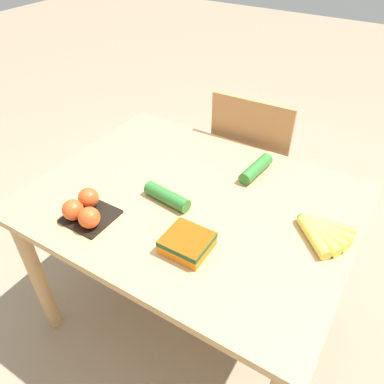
# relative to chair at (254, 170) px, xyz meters

# --- Properties ---
(ground_plane) EXTENTS (12.00, 12.00, 0.00)m
(ground_plane) POSITION_rel_chair_xyz_m (0.00, -0.63, -0.47)
(ground_plane) COLOR gray
(dining_table) EXTENTS (1.18, 0.91, 0.73)m
(dining_table) POSITION_rel_chair_xyz_m (0.00, -0.63, 0.15)
(dining_table) COLOR tan
(dining_table) RESTS_ON ground_plane
(chair) EXTENTS (0.44, 0.42, 0.92)m
(chair) POSITION_rel_chair_xyz_m (0.00, 0.00, 0.00)
(chair) COLOR #A87547
(chair) RESTS_ON ground_plane
(banana_bunch) EXTENTS (0.19, 0.19, 0.04)m
(banana_bunch) POSITION_rel_chair_xyz_m (0.47, -0.57, 0.27)
(banana_bunch) COLOR brown
(banana_bunch) RESTS_ON dining_table
(tomato_pack) EXTENTS (0.16, 0.16, 0.08)m
(tomato_pack) POSITION_rel_chair_xyz_m (-0.26, -0.92, 0.29)
(tomato_pack) COLOR black
(tomato_pack) RESTS_ON dining_table
(carrot_bag) EXTENTS (0.15, 0.14, 0.05)m
(carrot_bag) POSITION_rel_chair_xyz_m (0.12, -0.85, 0.28)
(carrot_bag) COLOR orange
(carrot_bag) RESTS_ON dining_table
(cucumber_near) EXTENTS (0.19, 0.07, 0.05)m
(cucumber_near) POSITION_rel_chair_xyz_m (-0.06, -0.70, 0.28)
(cucumber_near) COLOR #2D702D
(cucumber_near) RESTS_ON dining_table
(cucumber_far) EXTENTS (0.07, 0.19, 0.05)m
(cucumber_far) POSITION_rel_chair_xyz_m (0.14, -0.36, 0.28)
(cucumber_far) COLOR #2D702D
(cucumber_far) RESTS_ON dining_table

